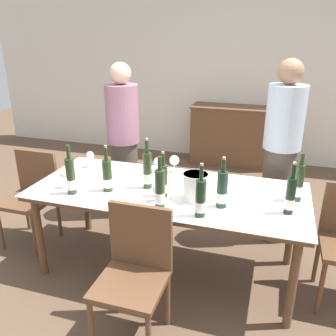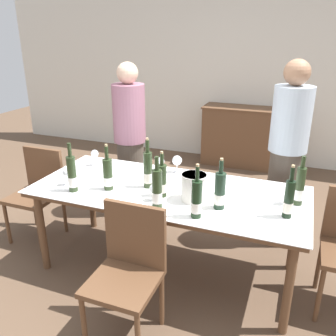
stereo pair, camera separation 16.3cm
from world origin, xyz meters
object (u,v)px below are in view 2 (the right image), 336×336
Objects in this scene: wine_bottle_1 at (148,170)px; wine_glass_4 at (154,189)px; sideboard_cabinet at (245,137)px; wine_bottle_6 at (220,192)px; wine_bottle_0 at (72,175)px; person_host at (130,142)px; wine_glass_3 at (177,161)px; ice_bucket at (194,187)px; chair_near_front at (129,265)px; wine_bottle_4 at (300,187)px; chair_left_end at (39,187)px; wine_glass_2 at (67,173)px; wine_bottle_8 at (108,175)px; wine_bottle_3 at (162,181)px; person_guest_left at (286,157)px; dining_table at (168,197)px; wine_bottle_7 at (196,200)px; wine_bottle_5 at (157,190)px; wine_bottle_2 at (289,200)px; wine_glass_1 at (95,154)px; wine_glass_0 at (160,162)px.

wine_bottle_1 is 3.04× the size of wine_glass_4.
wine_bottle_6 is (0.29, -2.91, 0.43)m from sideboard_cabinet.
person_host is at bearing 93.40° from wine_bottle_0.
wine_glass_3 is at bearing 133.63° from wine_bottle_6.
ice_bucket is at bearing -43.19° from person_host.
person_host is (-0.74, 1.51, 0.31)m from chair_near_front.
wine_bottle_4 is 0.42× the size of chair_left_end.
wine_bottle_8 is at bearing 8.64° from wine_glass_2.
wine_bottle_6 is (0.44, -0.04, 0.01)m from wine_bottle_3.
wine_bottle_0 is 0.24× the size of person_host.
wine_glass_3 is 0.09× the size of person_guest_left.
wine_bottle_6 is at bearing -19.87° from dining_table.
wine_bottle_7 is at bearing 46.87° from chair_near_front.
wine_bottle_5 is (-0.12, -3.06, 0.44)m from sideboard_cabinet.
wine_glass_4 is at bearing -174.12° from wine_bottle_2.
chair_left_end is (-1.51, -2.67, 0.06)m from sideboard_cabinet.
wine_glass_2 is (-0.62, -0.20, -0.04)m from wine_bottle_1.
ice_bucket reaches higher than wine_glass_1.
wine_bottle_3 is 0.98m from wine_bottle_4.
wine_bottle_6 reaches higher than wine_glass_0.
wine_bottle_6 is (1.12, 0.13, -0.01)m from wine_bottle_0.
wine_bottle_1 is 0.26m from wine_glass_4.
dining_table is 2.48× the size of chair_left_end.
person_guest_left reaches higher than wine_glass_4.
chair_left_end is at bearing 171.38° from wine_bottle_3.
chair_near_front is 0.55× the size of person_host.
wine_bottle_5 is at bearing -92.21° from sideboard_cabinet.
wine_glass_3 reaches higher than dining_table.
wine_glass_2 is 0.17× the size of chair_near_front.
dining_table is 14.22× the size of wine_glass_1.
chair_near_front is (0.67, -0.41, -0.36)m from wine_bottle_0.
wine_glass_2 is at bearing -177.62° from wine_bottle_6.
wine_bottle_8 is at bearing 171.97° from wine_glass_4.
wine_bottle_1 reaches higher than wine_bottle_2.
person_guest_left reaches higher than wine_bottle_8.
wine_bottle_6 is (-0.45, -0.04, -0.00)m from wine_bottle_2.
wine_bottle_8 is at bearing -169.46° from wine_bottle_4.
wine_bottle_1 is 0.70m from wine_glass_1.
wine_bottle_2 is at bearing 4.74° from wine_bottle_6.
wine_bottle_3 is at bearing 4.59° from wine_bottle_8.
wine_bottle_3 is at bearing -24.98° from wine_glass_1.
wine_bottle_4 is 1.17m from wine_glass_0.
wine_glass_0 is at bearing 169.01° from wine_bottle_4.
chair_near_front is at bearing -87.47° from wine_glass_4.
ice_bucket is 0.23× the size of chair_near_front.
chair_left_end is (-1.80, 0.24, -0.36)m from wine_bottle_6.
wine_glass_4 is (-0.47, -0.06, -0.04)m from wine_bottle_6.
wine_bottle_5 reaches higher than sideboard_cabinet.
wine_bottle_4 is 1.41m from wine_bottle_8.
sideboard_cabinet is 2.82m from wine_bottle_1.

